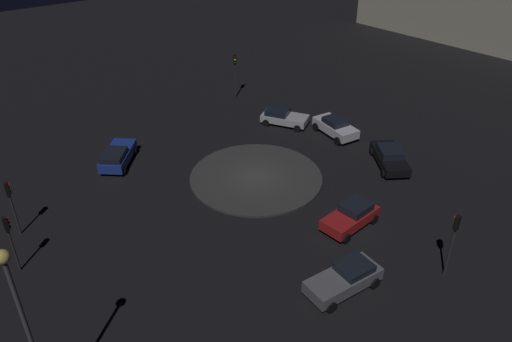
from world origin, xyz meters
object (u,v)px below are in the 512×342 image
Objects in this scene: streetlamp_southwest at (22,315)px; car_red at (351,216)px; car_grey at (345,278)px; car_blue at (117,156)px; traffic_light_northeast at (235,68)px; car_black at (390,157)px; car_silver at (283,117)px; traffic_light_south at (454,234)px; car_white at (335,127)px; traffic_light_west at (9,233)px; traffic_light_west_near at (10,198)px.

car_red is at bearing 9.04° from streetlamp_southwest.
car_red reaches higher than car_grey.
car_blue is 18.38m from car_red.
car_blue is at bearing -42.09° from traffic_light_northeast.
car_black is (7.52, 4.15, -0.05)m from car_red.
car_silver is 1.03× the size of traffic_light_south.
car_white is 4.78m from car_silver.
car_white is at bearing -70.49° from car_blue.
car_red is 1.12× the size of traffic_light_west.
traffic_light_northeast is 0.47× the size of streetlamp_southwest.
car_blue is 1.07× the size of car_white.
car_red reaches higher than car_blue.
car_silver is at bearing -116.81° from car_grey.
car_silver is at bearing 35.73° from streetlamp_southwest.
car_black is 1.15× the size of traffic_light_northeast.
car_blue is at bearing -105.42° from car_white.
car_white is at bearing 40.25° from traffic_light_northeast.
car_grey reaches higher than car_blue.
car_grey is at bearing -26.21° from car_black.
car_white is (7.17, 10.19, 0.01)m from car_red.
traffic_light_west is 0.42× the size of streetlamp_southwest.
car_silver is (-2.56, 4.04, -0.10)m from car_white.
car_red is at bearing -21.31° from traffic_light_west_near.
traffic_light_west_near is at bearing -89.47° from car_white.
streetlamp_southwest is at bearing -170.76° from car_blue.
traffic_light_south is at bearing -1.50° from car_black.
streetlamp_southwest reaches higher than traffic_light_northeast.
traffic_light_northeast is (-3.18, 11.27, 2.25)m from car_white.
traffic_light_south is (1.57, -6.29, 2.18)m from car_red.
traffic_light_west is at bearing -38.55° from car_grey.
car_red is 21.95m from traffic_light_northeast.
streetlamp_southwest is (-27.01, -7.25, 5.26)m from car_black.
streetlamp_southwest is (-26.65, -13.29, 5.20)m from car_white.
car_white is at bearing 26.51° from streetlamp_southwest.
car_white reaches higher than car_grey.
car_blue reaches higher than car_black.
traffic_light_northeast is (8.04, 25.59, 2.28)m from car_grey.
car_blue is 18.00m from car_white.
traffic_light_northeast is at bearing 34.99° from traffic_light_west_near.
traffic_light_northeast reaches higher than car_grey.
traffic_light_northeast is at bearing 148.69° from car_silver.
car_blue is 1.04× the size of traffic_light_northeast.
car_grey is at bearing -126.59° from car_blue.
traffic_light_northeast is at bearing -162.95° from car_white.
traffic_light_west is at bearing -109.21° from car_silver.
car_grey is 14.23m from car_black.
car_silver is 1.00× the size of traffic_light_northeast.
streetlamp_southwest reaches higher than car_black.
car_grey is at bearing 7.07° from traffic_light_northeast.
car_red is 1.01× the size of car_white.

